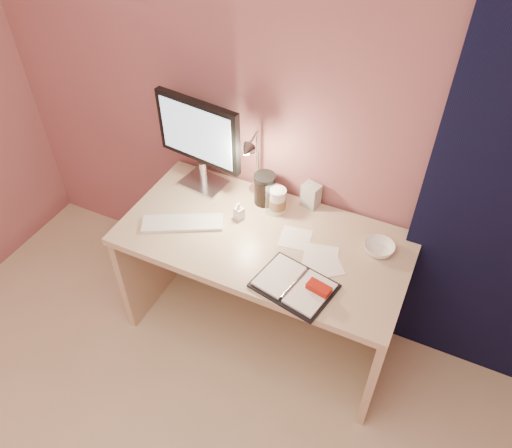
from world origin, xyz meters
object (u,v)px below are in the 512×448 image
at_px(keyboard, 183,223).
at_px(bowl, 379,248).
at_px(monitor, 200,137).
at_px(desk_lamp, 247,162).
at_px(dark_jar, 265,190).
at_px(planner, 296,285).
at_px(desk, 269,258).
at_px(coffee_cup, 278,201).
at_px(clear_cup, 274,200).
at_px(product_box, 311,195).
at_px(lotion_bottle, 239,211).

height_order(keyboard, bowl, bowl).
bearing_deg(monitor, desk_lamp, 2.92).
bearing_deg(dark_jar, planner, -51.65).
height_order(bowl, dark_jar, dark_jar).
relative_size(desk, dark_jar, 9.14).
height_order(monitor, planner, monitor).
xyz_separation_m(coffee_cup, clear_cup, (-0.02, -0.01, 0.01)).
xyz_separation_m(desk, product_box, (0.12, 0.24, 0.29)).
bearing_deg(bowl, lotion_bottle, -174.13).
xyz_separation_m(desk, lotion_bottle, (-0.17, -0.00, 0.27)).
relative_size(monitor, clear_cup, 3.42).
bearing_deg(keyboard, planner, -39.31).
distance_m(desk, monitor, 0.72).
bearing_deg(desk_lamp, keyboard, -132.22).
relative_size(planner, lotion_bottle, 3.89).
relative_size(desk, monitor, 2.74).
distance_m(monitor, clear_cup, 0.49).
bearing_deg(desk_lamp, coffee_cup, -8.02).
distance_m(monitor, product_box, 0.63).
height_order(planner, dark_jar, dark_jar).
height_order(desk, bowl, bowl).
distance_m(monitor, planner, 0.90).
height_order(bowl, desk_lamp, desk_lamp).
bearing_deg(clear_cup, keyboard, -142.78).
relative_size(monitor, lotion_bottle, 5.26).
distance_m(clear_cup, desk_lamp, 0.23).
relative_size(desk, lotion_bottle, 14.42).
distance_m(coffee_cup, desk_lamp, 0.25).
xyz_separation_m(dark_jar, desk_lamp, (-0.08, -0.03, 0.17)).
xyz_separation_m(planner, product_box, (-0.14, 0.54, 0.05)).
bearing_deg(bowl, clear_cup, 175.22).
bearing_deg(lotion_bottle, desk_lamp, 98.52).
distance_m(planner, product_box, 0.56).
bearing_deg(lotion_bottle, monitor, 151.93).
height_order(keyboard, dark_jar, dark_jar).
height_order(keyboard, lotion_bottle, lotion_bottle).
bearing_deg(desk, bowl, 7.27).
xyz_separation_m(monitor, keyboard, (0.06, -0.32, -0.30)).
distance_m(keyboard, planner, 0.67).
bearing_deg(keyboard, dark_jar, 20.07).
xyz_separation_m(keyboard, desk_lamp, (0.21, 0.30, 0.24)).
relative_size(keyboard, coffee_cup, 2.87).
xyz_separation_m(desk, dark_jar, (-0.11, 0.16, 0.30)).
distance_m(lotion_bottle, dark_jar, 0.18).
xyz_separation_m(keyboard, planner, (0.66, -0.13, 0.00)).
height_order(keyboard, planner, planner).
bearing_deg(desk, product_box, 64.09).
bearing_deg(desk, lotion_bottle, -178.55).
distance_m(planner, dark_jar, 0.59).
relative_size(planner, desk_lamp, 0.95).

